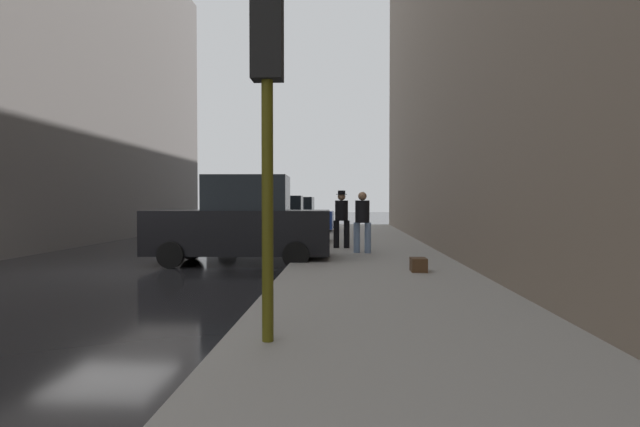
% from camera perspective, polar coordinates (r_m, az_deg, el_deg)
% --- Properties ---
extents(ground_plane, '(120.00, 120.00, 0.00)m').
position_cam_1_polar(ground_plane, '(12.28, -22.83, -6.19)').
color(ground_plane, black).
extents(sidewalk, '(4.00, 40.00, 0.15)m').
position_cam_1_polar(sidewalk, '(11.09, 6.54, -6.51)').
color(sidewalk, gray).
rests_on(sidewalk, ground_plane).
extents(parked_black_suv, '(4.66, 2.19, 2.25)m').
position_cam_1_polar(parked_black_suv, '(12.92, -8.95, -1.12)').
color(parked_black_suv, black).
rests_on(parked_black_suv, ground_plane).
extents(parked_gray_coupe, '(4.26, 2.17, 1.79)m').
position_cam_1_polar(parked_gray_coupe, '(18.07, -5.53, -0.96)').
color(parked_gray_coupe, slate).
rests_on(parked_gray_coupe, ground_plane).
extents(parked_blue_sedan, '(4.23, 2.11, 1.79)m').
position_cam_1_polar(parked_blue_sedan, '(24.14, -3.39, -0.35)').
color(parked_blue_sedan, navy).
rests_on(parked_blue_sedan, ground_plane).
extents(fire_hydrant, '(0.42, 0.22, 0.70)m').
position_cam_1_polar(fire_hydrant, '(16.11, -0.12, -2.50)').
color(fire_hydrant, red).
rests_on(fire_hydrant, sidewalk).
extents(traffic_light, '(0.32, 0.32, 3.60)m').
position_cam_1_polar(traffic_light, '(5.31, -6.04, 13.93)').
color(traffic_light, '#514C0F').
rests_on(traffic_light, sidewalk).
extents(pedestrian_with_fedora, '(0.51, 0.41, 1.78)m').
position_cam_1_polar(pedestrian_with_fedora, '(15.43, 2.48, -0.30)').
color(pedestrian_with_fedora, black).
rests_on(pedestrian_with_fedora, sidewalk).
extents(pedestrian_in_jeans, '(0.53, 0.50, 1.71)m').
position_cam_1_polar(pedestrian_in_jeans, '(14.01, 4.86, -0.61)').
color(pedestrian_in_jeans, '#728CB2').
rests_on(pedestrian_in_jeans, sidewalk).
extents(duffel_bag, '(0.32, 0.44, 0.28)m').
position_cam_1_polar(duffel_bag, '(10.54, 11.19, -5.76)').
color(duffel_bag, '#472D19').
rests_on(duffel_bag, sidewalk).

